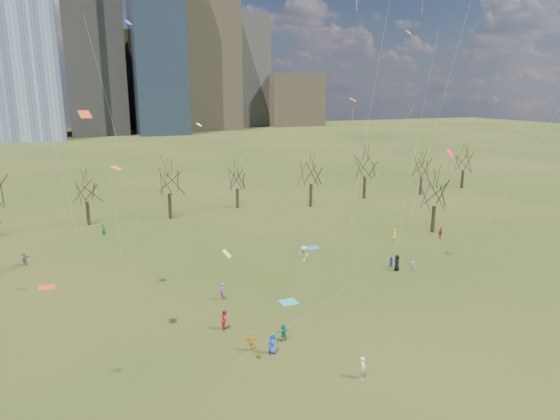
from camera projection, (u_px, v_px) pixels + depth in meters
name	position (u px, v px, depth m)	size (l,w,h in m)	color
ground	(331.00, 314.00, 45.13)	(500.00, 500.00, 0.00)	black
downtown_skyline	(106.00, 45.00, 224.05)	(212.50, 78.00, 118.00)	slate
bare_tree_row	(217.00, 180.00, 77.06)	(113.04, 29.80, 9.50)	black
blanket_teal	(289.00, 302.00, 47.60)	(1.60, 1.50, 0.03)	teal
blanket_navy	(312.00, 248.00, 63.94)	(1.60, 1.50, 0.03)	blue
blanket_crimson	(47.00, 287.00, 51.11)	(1.60, 1.50, 0.03)	red
person_0	(273.00, 343.00, 38.20)	(0.83, 0.54, 1.70)	#2649A4
person_1	(363.00, 368.00, 34.92)	(0.59, 0.38, 1.61)	white
person_2	(225.00, 320.00, 42.02)	(0.87, 0.68, 1.79)	#C31B3D
person_3	(412.00, 266.00, 55.62)	(0.78, 0.45, 1.20)	slate
person_4	(251.00, 342.00, 38.63)	(0.88, 0.37, 1.50)	gold
person_5	(284.00, 332.00, 40.15)	(1.36, 0.43, 1.47)	#1B7A61
person_6	(397.00, 263.00, 55.72)	(0.90, 0.59, 1.85)	black
person_7	(222.00, 292.00, 47.86)	(0.64, 0.42, 1.75)	#9D4E99
person_8	(391.00, 262.00, 56.84)	(0.60, 0.47, 1.23)	#2844AD
person_9	(304.00, 254.00, 58.70)	(1.23, 0.71, 1.90)	silver
person_10	(440.00, 233.00, 67.74)	(0.90, 0.38, 1.54)	red
person_11	(25.00, 259.00, 57.43)	(1.45, 0.46, 1.56)	slate
person_12	(395.00, 234.00, 67.23)	(0.77, 0.50, 1.58)	yellow
person_13	(104.00, 229.00, 68.98)	(0.66, 0.44, 1.82)	#186C44
kites_airborne	(338.00, 143.00, 56.57)	(55.49, 51.34, 30.68)	orange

